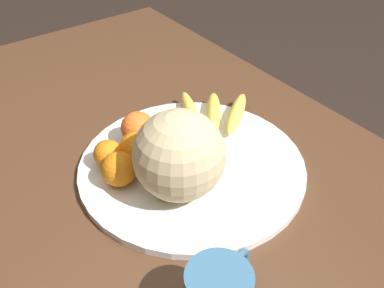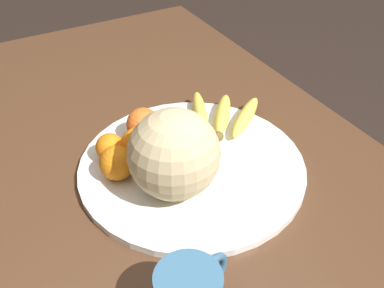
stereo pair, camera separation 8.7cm
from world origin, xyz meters
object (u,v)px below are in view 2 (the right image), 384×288
object	(u,v)px
kitchen_table	(189,217)
melon	(174,154)
orange_back_left	(117,163)
orange_front_right	(110,147)
orange_front_left	(143,124)
orange_back_right	(138,144)
banana_bunch	(223,115)
produce_tag	(152,146)
orange_top_small	(190,138)
fruit_bowl	(192,166)
orange_mid_center	(172,126)

from	to	relation	value
kitchen_table	melon	distance (m)	0.20
orange_back_left	melon	bearing A→B (deg)	43.56
orange_back_left	orange_front_right	bearing A→B (deg)	172.55
kitchen_table	orange_back_left	size ratio (longest dim) A/B	24.62
orange_front_left	orange_back_right	world-z (taller)	orange_front_left
banana_bunch	orange_back_right	world-z (taller)	orange_back_right
orange_front_left	produce_tag	world-z (taller)	orange_front_left
banana_bunch	orange_top_small	distance (m)	0.14
produce_tag	melon	bearing A→B (deg)	-23.56
kitchen_table	produce_tag	size ratio (longest dim) A/B	21.06
banana_bunch	orange_front_right	distance (m)	0.27
orange_back_right	produce_tag	xyz separation A→B (m)	(-0.02, 0.04, -0.03)
fruit_bowl	orange_front_right	distance (m)	0.17
orange_back_left	orange_top_small	bearing A→B (deg)	88.61
kitchen_table	orange_top_small	world-z (taller)	orange_top_small
orange_back_left	produce_tag	world-z (taller)	orange_back_left
produce_tag	orange_back_left	bearing A→B (deg)	-78.09
banana_bunch	produce_tag	size ratio (longest dim) A/B	2.67
fruit_bowl	orange_back_left	bearing A→B (deg)	-104.37
melon	orange_front_right	bearing A→B (deg)	-152.87
orange_mid_center	orange_back_right	distance (m)	0.09
produce_tag	orange_front_left	bearing A→B (deg)	166.95
orange_back_right	orange_front_right	bearing A→B (deg)	-115.67
orange_front_right	orange_front_left	bearing A→B (deg)	110.02
melon	orange_top_small	size ratio (longest dim) A/B	2.32
orange_front_left	orange_top_small	xyz separation A→B (m)	(0.09, 0.06, 0.00)
melon	orange_front_right	distance (m)	0.17
kitchen_table	orange_top_small	distance (m)	0.17
melon	orange_top_small	bearing A→B (deg)	135.82
orange_front_left	orange_mid_center	bearing A→B (deg)	62.67
banana_bunch	produce_tag	xyz separation A→B (m)	(0.01, -0.18, -0.01)
fruit_bowl	orange_back_right	size ratio (longest dim) A/B	6.60
fruit_bowl	orange_top_small	bearing A→B (deg)	155.92
orange_front_right	orange_back_left	bearing A→B (deg)	-7.45
banana_bunch	orange_back_left	size ratio (longest dim) A/B	3.13
kitchen_table	orange_front_right	distance (m)	0.22
orange_front_right	orange_top_small	distance (m)	0.16
melon	orange_mid_center	size ratio (longest dim) A/B	2.78
fruit_bowl	melon	world-z (taller)	melon
banana_bunch	fruit_bowl	bearing A→B (deg)	164.08
orange_back_right	produce_tag	distance (m)	0.05
fruit_bowl	orange_front_left	world-z (taller)	orange_front_left
banana_bunch	orange_back_right	xyz separation A→B (m)	(0.03, -0.22, 0.02)
banana_bunch	orange_front_right	bearing A→B (deg)	128.84
banana_bunch	orange_back_left	xyz separation A→B (m)	(0.06, -0.28, 0.02)
fruit_bowl	kitchen_table	bearing A→B (deg)	-36.74
banana_bunch	orange_mid_center	xyz separation A→B (m)	(-0.00, -0.13, 0.01)
orange_back_right	produce_tag	size ratio (longest dim) A/B	0.87
banana_bunch	orange_back_right	bearing A→B (deg)	135.31
banana_bunch	orange_back_left	world-z (taller)	orange_back_left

